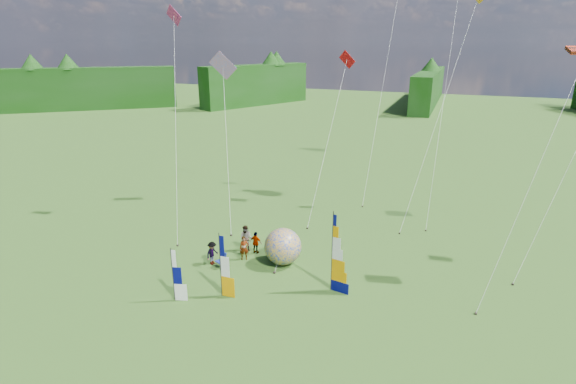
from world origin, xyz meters
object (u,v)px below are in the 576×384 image
(spectator_b, at_px, (246,238))
(spectator_c, at_px, (212,253))
(spectator_d, at_px, (256,243))
(feather_banner_main, at_px, (332,253))
(spectator_a, at_px, (244,248))
(side_banner_left, at_px, (221,266))
(side_banner_far, at_px, (173,276))
(camp_chair, at_px, (221,260))
(kite_whale, at_px, (448,68))
(bol_inflatable, at_px, (283,246))

(spectator_b, relative_size, spectator_c, 1.18)
(spectator_d, bearing_deg, spectator_c, 57.30)
(feather_banner_main, relative_size, spectator_a, 2.87)
(side_banner_left, relative_size, spectator_b, 2.02)
(feather_banner_main, distance_m, side_banner_left, 6.17)
(side_banner_left, bearing_deg, spectator_a, 99.60)
(spectator_a, height_order, spectator_b, spectator_b)
(side_banner_left, distance_m, side_banner_far, 2.57)
(feather_banner_main, xyz_separation_m, spectator_d, (-5.94, 2.69, -1.55))
(spectator_a, xyz_separation_m, camp_chair, (-0.91, -1.50, -0.32))
(side_banner_left, relative_size, spectator_d, 2.41)
(spectator_c, bearing_deg, spectator_d, -28.04)
(spectator_d, distance_m, camp_chair, 2.89)
(feather_banner_main, relative_size, kite_whale, 0.20)
(bol_inflatable, relative_size, spectator_c, 1.54)
(spectator_b, bearing_deg, camp_chair, -102.52)
(side_banner_far, relative_size, kite_whale, 0.13)
(camp_chair, bearing_deg, side_banner_left, -34.73)
(side_banner_left, bearing_deg, feather_banner_main, 26.41)
(side_banner_left, xyz_separation_m, spectator_d, (-0.45, 5.46, -1.07))
(spectator_b, bearing_deg, feather_banner_main, -25.37)
(kite_whale, bearing_deg, spectator_b, -137.52)
(bol_inflatable, distance_m, camp_chair, 3.99)
(feather_banner_main, bearing_deg, kite_whale, 85.88)
(feather_banner_main, xyz_separation_m, kite_whale, (4.41, 16.21, 9.15))
(side_banner_left, height_order, side_banner_far, side_banner_left)
(camp_chair, bearing_deg, spectator_a, 83.74)
(side_banner_far, distance_m, kite_whale, 25.66)
(spectator_a, distance_m, camp_chair, 1.78)
(bol_inflatable, bearing_deg, side_banner_left, -110.30)
(spectator_d, xyz_separation_m, kite_whale, (10.35, 13.53, 10.70))
(camp_chair, relative_size, kite_whale, 0.04)
(side_banner_left, height_order, bol_inflatable, side_banner_left)
(bol_inflatable, height_order, spectator_c, bol_inflatable)
(bol_inflatable, relative_size, spectator_b, 1.30)
(spectator_a, relative_size, spectator_b, 0.89)
(bol_inflatable, xyz_separation_m, spectator_d, (-2.21, 0.70, -0.42))
(spectator_b, bearing_deg, side_banner_left, -80.56)
(side_banner_left, distance_m, kite_whale, 23.48)
(bol_inflatable, height_order, spectator_d, bol_inflatable)
(kite_whale, bearing_deg, spectator_c, -135.54)
(feather_banner_main, bearing_deg, side_banner_far, -140.46)
(kite_whale, bearing_deg, feather_banner_main, -113.13)
(camp_chair, bearing_deg, kite_whale, 79.22)
(side_banner_far, distance_m, spectator_a, 5.93)
(spectator_a, height_order, spectator_d, spectator_a)
(spectator_b, bearing_deg, spectator_c, -117.80)
(camp_chair, bearing_deg, feather_banner_main, 24.27)
(spectator_c, relative_size, kite_whale, 0.07)
(spectator_c, xyz_separation_m, kite_whale, (12.27, 15.92, 10.70))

